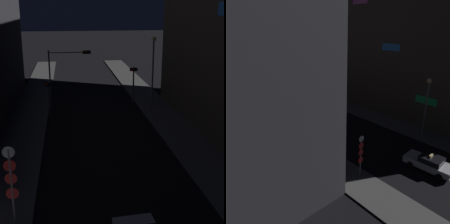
# 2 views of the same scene
# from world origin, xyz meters

# --- Properties ---
(sidewalk_left) EXTENTS (3.35, 64.42, 0.12)m
(sidewalk_left) POSITION_xyz_m (-6.27, 30.21, 0.06)
(sidewalk_left) COLOR #4C4C4C
(sidewalk_left) RESTS_ON ground_plane
(sidewalk_right) EXTENTS (3.35, 64.42, 0.12)m
(sidewalk_right) POSITION_xyz_m (6.27, 30.21, 0.06)
(sidewalk_right) COLOR #4C4C4C
(sidewalk_right) RESTS_ON ground_plane
(building_facade_right) EXTENTS (10.12, 29.45, 21.34)m
(building_facade_right) POSITION_xyz_m (12.97, 19.90, 10.67)
(building_facade_right) COLOR #473D33
(building_facade_right) RESTS_ON ground_plane
(taxi) EXTENTS (2.11, 4.56, 1.62)m
(taxi) POSITION_xyz_m (0.13, 8.92, 0.74)
(taxi) COLOR #B7B7BC
(taxi) RESTS_ON ground_plane
(traffic_light_overhead) EXTENTS (4.23, 0.41, 5.89)m
(traffic_light_overhead) POSITION_xyz_m (-2.83, 31.95, 4.21)
(traffic_light_overhead) COLOR slate
(traffic_light_overhead) RESTS_ON ground_plane
(traffic_light_left_kerb) EXTENTS (0.80, 0.42, 3.47)m
(traffic_light_left_kerb) POSITION_xyz_m (-4.34, 28.68, 2.51)
(traffic_light_left_kerb) COLOR slate
(traffic_light_left_kerb) RESTS_ON ground_plane
(traffic_light_right_kerb) EXTENTS (0.80, 0.41, 3.92)m
(traffic_light_right_kerb) POSITION_xyz_m (4.34, 32.63, 2.79)
(traffic_light_right_kerb) COLOR slate
(traffic_light_right_kerb) RESTS_ON ground_plane
(sign_pole_left) EXTENTS (0.59, 0.10, 3.91)m
(sign_pole_left) POSITION_xyz_m (-5.39, 12.52, 2.36)
(sign_pole_left) COLOR slate
(sign_pole_left) RESTS_ON sidewalk_left
(street_lamp_near_block) EXTENTS (0.55, 0.55, 7.11)m
(street_lamp_near_block) POSITION_xyz_m (5.51, 12.73, 5.15)
(street_lamp_near_block) COLOR slate
(street_lamp_near_block) RESTS_ON sidewalk_right
(street_lamp_far_block) EXTENTS (0.45, 0.45, 7.12)m
(street_lamp_far_block) POSITION_xyz_m (5.71, 30.01, 4.70)
(street_lamp_far_block) COLOR slate
(street_lamp_far_block) RESTS_ON sidewalk_right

